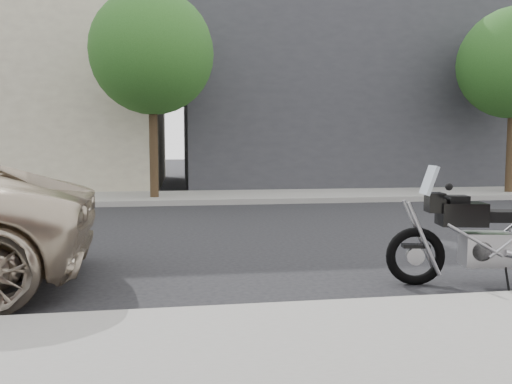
# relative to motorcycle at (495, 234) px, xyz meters

# --- Properties ---
(ground) EXTENTS (120.00, 120.00, 0.00)m
(ground) POSITION_rel_motorcycle_xyz_m (2.14, -3.29, -0.58)
(ground) COLOR black
(ground) RESTS_ON ground
(far_sidewalk) EXTENTS (44.00, 3.00, 0.15)m
(far_sidewalk) POSITION_rel_motorcycle_xyz_m (2.14, -9.79, -0.50)
(far_sidewalk) COLOR gray
(far_sidewalk) RESTS_ON ground
(far_building_dark) EXTENTS (16.00, 11.00, 7.00)m
(far_building_dark) POSITION_rel_motorcycle_xyz_m (-4.86, -16.79, 2.92)
(far_building_dark) COLOR #2C2D32
(far_building_dark) RESTS_ON ground
(street_tree_mid) EXTENTS (3.40, 3.40, 5.70)m
(street_tree_mid) POSITION_rel_motorcycle_xyz_m (4.14, -9.29, 3.56)
(street_tree_mid) COLOR #392A1A
(street_tree_mid) RESTS_ON far_sidewalk
(motorcycle) EXTENTS (2.10, 0.77, 1.34)m
(motorcycle) POSITION_rel_motorcycle_xyz_m (0.00, 0.00, 0.00)
(motorcycle) COLOR black
(motorcycle) RESTS_ON ground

